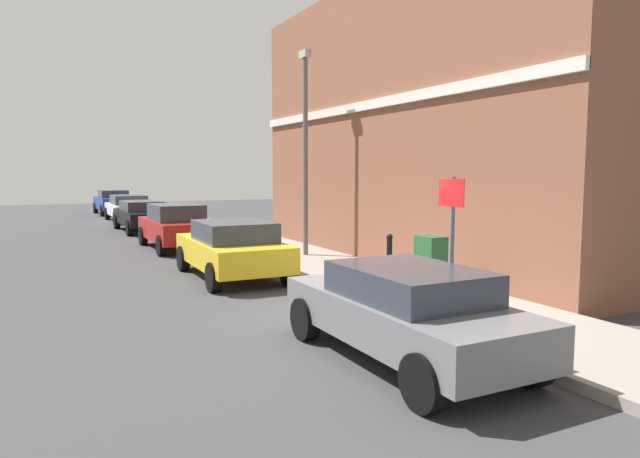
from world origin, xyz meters
TOP-DOWN VIEW (x-y plane):
  - ground at (0.00, 0.00)m, footprint 80.00×80.00m
  - sidewalk at (1.89, 6.00)m, footprint 2.63×30.00m
  - corner_building at (6.61, 4.66)m, footprint 6.93×13.31m
  - car_grey at (-0.52, -2.25)m, footprint 1.79×4.00m
  - car_yellow at (-0.66, 4.51)m, footprint 2.00×4.03m
  - car_red at (-0.68, 10.24)m, footprint 1.80×4.02m
  - car_black at (-0.69, 16.43)m, footprint 1.85×4.31m
  - car_white at (-0.44, 21.64)m, footprint 1.89×4.37m
  - car_blue at (-0.49, 27.06)m, footprint 1.91×4.08m
  - utility_cabinet at (1.90, 0.30)m, footprint 0.46×0.61m
  - bollard_near_cabinet at (2.00, 1.85)m, footprint 0.14×0.14m
  - street_sign at (1.01, -1.33)m, footprint 0.08×0.60m
  - lamppost at (2.09, 6.21)m, footprint 0.20×0.44m

SIDE VIEW (x-z plane):
  - ground at x=0.00m, z-range 0.00..0.00m
  - sidewalk at x=1.89m, z-range 0.00..0.15m
  - utility_cabinet at x=1.90m, z-range 0.11..1.26m
  - car_grey at x=-0.52m, z-range 0.05..1.34m
  - car_black at x=-0.69m, z-range 0.05..1.34m
  - bollard_near_cabinet at x=2.00m, z-range 0.19..1.22m
  - car_white at x=-0.44m, z-range 0.04..1.38m
  - car_yellow at x=-0.66m, z-range 0.04..1.41m
  - car_blue at x=-0.49m, z-range 0.03..1.47m
  - car_red at x=-0.68m, z-range 0.03..1.50m
  - street_sign at x=1.01m, z-range 0.51..2.81m
  - lamppost at x=2.09m, z-range 0.44..6.16m
  - corner_building at x=6.61m, z-range 0.00..7.68m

